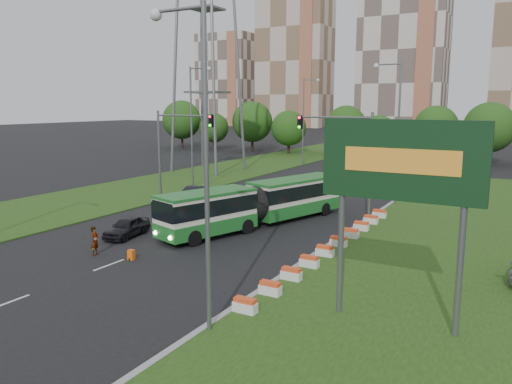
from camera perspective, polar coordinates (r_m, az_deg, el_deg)
The scene contains 19 objects.
ground at distance 30.81m, azimuth -4.43°, elevation -6.11°, with size 360.00×360.00×0.00m, color black.
grass_median at distance 33.83m, azimuth 22.50°, elevation -5.26°, with size 14.00×60.00×0.15m, color #234112.
median_kerb at distance 35.23m, azimuth 11.21°, elevation -4.06°, with size 0.30×60.00×0.18m, color #959595.
left_verge at distance 60.99m, azimuth -5.46°, elevation 1.97°, with size 12.00×110.00×0.10m, color #234112.
lane_markings at distance 49.39m, azimuth 5.60°, elevation 0.01°, with size 0.20×100.00×0.01m, color beige, non-canonical shape.
flower_planters at distance 29.36m, azimuth 8.68°, elevation -6.10°, with size 1.10×20.30×0.60m, color white, non-canonical shape.
billboard at distance 19.19m, azimuth 16.27°, elevation 2.48°, with size 6.00×0.37×8.00m.
traffic_mast_median at distance 36.64m, azimuth 10.58°, elevation 4.85°, with size 5.76×0.32×8.00m.
traffic_mast_left at distance 43.13m, azimuth -9.39°, elevation 5.64°, with size 5.76×0.32×8.00m.
street_lamps at distance 39.77m, azimuth -0.11°, elevation 6.35°, with size 36.00×60.00×12.00m, color slate, non-canonical shape.
tree_line at distance 79.93m, azimuth 24.78°, elevation 6.21°, with size 120.00×8.00×9.00m, color #1F4913, non-canonical shape.
apartment_tower_west at distance 193.27m, azimuth 4.44°, elevation 14.59°, with size 26.00×15.00×48.00m, color beige.
apartment_tower_cwest at distance 180.27m, azimuth 16.48°, elevation 15.19°, with size 28.00×15.00×52.00m, color beige.
midrise_west at distance 207.35m, azimuth -3.30°, elevation 12.63°, with size 22.00×14.00×36.00m, color beige.
articulated_bus at distance 35.45m, azimuth 0.05°, elevation -1.27°, with size 2.48×15.92×2.62m.
car_left_near at distance 33.63m, azimuth -14.55°, elevation -3.90°, with size 1.52×3.78×1.29m, color black.
car_left_far at distance 43.38m, azimuth -7.10°, elevation -0.40°, with size 1.60×4.59×1.51m, color black.
pedestrian at distance 30.06m, azimuth -17.94°, elevation -5.34°, with size 0.61×0.40×1.67m, color gray.
shopping_trolley at distance 28.77m, azimuth -14.08°, elevation -6.98°, with size 0.33×0.35×0.57m.
Camera 1 is at (16.52, -24.56, 8.55)m, focal length 35.00 mm.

